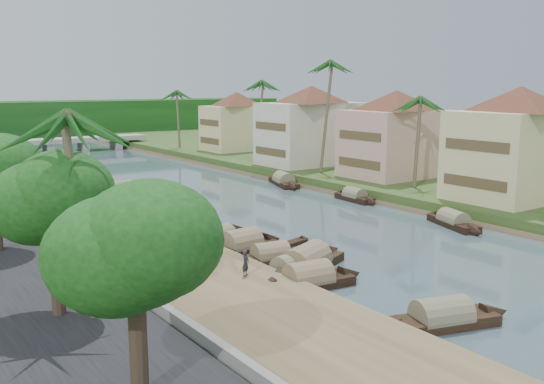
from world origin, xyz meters
TOP-DOWN VIEW (x-y plane):
  - ground at (0.00, 0.00)m, footprint 220.00×220.00m
  - left_bank at (-16.00, 20.00)m, footprint 10.00×180.00m
  - right_bank at (19.00, 20.00)m, footprint 16.00×180.00m
  - retaining_wall at (-20.20, 20.00)m, footprint 0.40×180.00m
  - far_right_fill at (56.00, 20.00)m, footprint 60.00×220.00m
  - treeline at (0.00, 100.00)m, footprint 120.00×14.00m
  - bridge at (0.00, 72.00)m, footprint 28.00×4.00m
  - building_near at (18.99, -2.00)m, footprint 14.85×14.85m
  - building_mid at (19.99, 14.00)m, footprint 14.11×14.11m
  - building_far at (18.99, 28.00)m, footprint 15.59×15.59m
  - building_distant at (19.99, 48.00)m, footprint 12.62×12.62m
  - sampan_0 at (-8.46, -16.24)m, footprint 8.09×3.75m
  - sampan_1 at (-10.10, -8.02)m, footprint 7.71×2.66m
  - sampan_2 at (-8.21, -5.39)m, footprint 9.54×5.52m
  - sampan_3 at (-9.51, -5.58)m, footprint 7.00×3.08m
  - sampan_4 at (-9.08, -2.77)m, footprint 6.87×2.56m
  - sampan_5 at (-9.19, 0.67)m, footprint 7.64×2.58m
  - sampan_6 at (-9.61, 3.21)m, footprint 6.86×3.02m
  - sampan_7 at (-8.71, 6.45)m, footprint 6.27×3.80m
  - sampan_8 at (-8.67, 15.76)m, footprint 7.42×2.58m
  - sampan_9 at (-8.91, 15.12)m, footprint 8.39×1.98m
  - sampan_10 at (-9.08, 16.94)m, footprint 7.89×3.71m
  - sampan_11 at (-8.18, 26.28)m, footprint 8.54×4.07m
  - sampan_12 at (-9.12, 29.53)m, footprint 8.88×3.20m
  - sampan_13 at (-8.95, 31.81)m, footprint 6.97×1.85m
  - sampan_14 at (9.18, -2.98)m, footprint 3.93×7.94m
  - sampan_15 at (10.20, 9.98)m, footprint 1.89×6.80m
  - sampan_16 at (10.10, 21.90)m, footprint 4.57×9.14m
  - canoe_1 at (-5.68, -0.08)m, footprint 5.13×2.05m
  - canoe_2 at (-6.38, 19.32)m, footprint 5.07×2.03m
  - palm_1 at (16.00, 7.32)m, footprint 3.20×3.20m
  - palm_2 at (15.00, 20.76)m, footprint 3.20×3.20m
  - palm_3 at (16.00, 36.34)m, footprint 3.20×3.20m
  - palm_4 at (-23.00, -8.77)m, footprint 3.20×3.20m
  - palm_7 at (14.00, 56.48)m, footprint 3.20×3.20m
  - tree_0 at (-24.00, -16.58)m, footprint 4.67×4.67m
  - tree_1 at (-24.00, -7.47)m, footprint 4.50×4.50m
  - tree_6 at (24.00, 31.51)m, footprint 4.51×4.51m
  - person_near at (-13.18, -6.15)m, footprint 0.65×0.58m
  - person_far at (-14.16, 10.85)m, footprint 0.92×0.75m

SIDE VIEW (x-z plane):
  - ground at x=0.00m, z-range 0.00..0.00m
  - canoe_2 at x=-6.38m, z-range -0.27..0.47m
  - canoe_1 at x=-5.68m, z-range -0.31..0.51m
  - left_bank at x=-16.00m, z-range 0.00..0.80m
  - sampan_7 at x=-8.71m, z-range -0.47..1.28m
  - sampan_15 at x=10.20m, z-range -0.52..1.33m
  - sampan_3 at x=-9.51m, z-range -0.54..1.36m
  - sampan_13 at x=-8.95m, z-range -0.56..1.38m
  - sampan_14 at x=9.18m, z-range -0.57..1.38m
  - sampan_4 at x=-9.08m, z-range -0.57..1.39m
  - sampan_6 at x=-9.61m, z-range -0.60..1.43m
  - sampan_12 at x=-9.12m, z-range -0.64..1.46m
  - sampan_0 at x=-8.46m, z-range -0.64..1.47m
  - sampan_9 at x=-8.91m, z-range -0.65..1.47m
  - sampan_10 at x=-9.08m, z-range -0.66..1.49m
  - sampan_16 at x=10.10m, z-range -0.69..1.52m
  - sampan_1 at x=-10.10m, z-range -0.71..1.54m
  - sampan_8 at x=-8.67m, z-range -0.71..1.54m
  - sampan_11 at x=-8.18m, z-range -0.77..1.61m
  - sampan_5 at x=-9.19m, z-range -0.77..1.61m
  - sampan_2 at x=-8.21m, z-range -0.82..1.66m
  - far_right_fill at x=56.00m, z-range 0.00..1.15m
  - right_bank at x=19.00m, z-range 0.00..1.20m
  - retaining_wall at x=-20.20m, z-range 0.80..1.90m
  - person_near at x=-13.18m, z-range 0.80..2.29m
  - person_far at x=-14.16m, z-range 0.80..2.58m
  - bridge at x=0.00m, z-range 0.52..2.92m
  - treeline at x=0.00m, z-range 0.00..8.00m
  - tree_6 at x=24.00m, z-range 2.53..9.06m
  - building_distant at x=19.99m, z-range 1.28..10.48m
  - building_mid at x=19.99m, z-range 1.28..10.98m
  - building_near at x=18.99m, z-range 1.28..11.48m
  - building_far at x=18.99m, z-range 1.28..11.48m
  - tree_0 at x=-24.00m, z-range 2.92..9.96m
  - tree_1 at x=-24.00m, z-range 3.03..10.21m
  - palm_1 at x=16.00m, z-range 4.68..15.14m
  - palm_4 at x=-23.00m, z-range 4.86..15.28m
  - palm_7 at x=14.00m, z-range 4.78..15.48m
  - palm_3 at x=16.00m, z-range 5.51..17.70m
  - palm_2 at x=15.00m, z-range 6.52..20.94m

